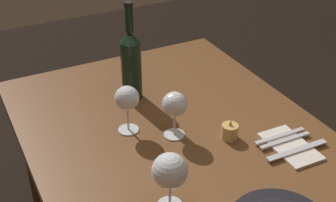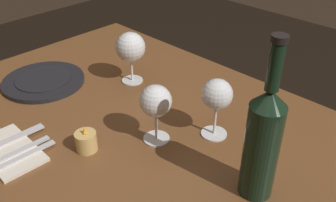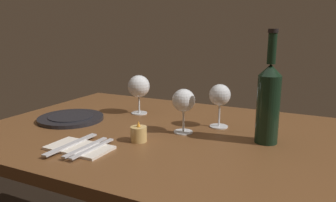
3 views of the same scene
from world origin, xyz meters
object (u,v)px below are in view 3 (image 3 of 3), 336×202
(dinner_plate, at_px, (71,118))
(fork_inner, at_px, (86,147))
(folded_napkin, at_px, (79,148))
(wine_bottle, at_px, (268,101))
(fork_outer, at_px, (93,148))
(wine_glass_left, at_px, (139,87))
(table_knife, at_px, (71,144))
(wine_glass_right, at_px, (184,102))
(wine_glass_centre, at_px, (220,96))
(votive_candle, at_px, (139,134))

(dinner_plate, xyz_separation_m, fork_inner, (-0.27, 0.23, 0.00))
(folded_napkin, height_order, fork_inner, fork_inner)
(wine_bottle, distance_m, fork_outer, 0.55)
(dinner_plate, bearing_deg, wine_glass_left, -132.61)
(fork_inner, height_order, fork_outer, same)
(folded_napkin, bearing_deg, table_knife, 0.00)
(wine_glass_left, bearing_deg, dinner_plate, 47.39)
(wine_glass_left, relative_size, wine_glass_right, 1.06)
(wine_bottle, distance_m, folded_napkin, 0.59)
(wine_glass_left, bearing_deg, wine_glass_centre, 174.15)
(wine_bottle, relative_size, votive_candle, 5.22)
(wine_glass_left, bearing_deg, folded_napkin, 97.18)
(table_knife, bearing_deg, wine_glass_left, -86.74)
(wine_glass_right, distance_m, wine_glass_centre, 0.15)
(wine_glass_left, xyz_separation_m, table_knife, (-0.02, 0.43, -0.10))
(votive_candle, height_order, table_knife, votive_candle)
(folded_napkin, bearing_deg, wine_glass_centre, -127.33)
(wine_glass_centre, bearing_deg, folded_napkin, 52.67)
(fork_inner, bearing_deg, dinner_plate, -40.79)
(wine_glass_centre, relative_size, wine_bottle, 0.45)
(wine_bottle, relative_size, fork_inner, 1.94)
(wine_glass_right, xyz_separation_m, fork_inner, (0.19, 0.28, -0.10))
(dinner_plate, relative_size, fork_inner, 1.39)
(wine_glass_left, bearing_deg, votive_candle, 120.84)
(folded_napkin, xyz_separation_m, fork_outer, (-0.05, 0.00, 0.01))
(wine_glass_left, height_order, table_knife, wine_glass_left)
(wine_glass_right, height_order, wine_glass_centre, wine_glass_centre)
(wine_glass_left, xyz_separation_m, fork_outer, (-0.10, 0.43, -0.10))
(wine_glass_left, relative_size, table_knife, 0.77)
(wine_glass_left, bearing_deg, fork_outer, 103.55)
(table_knife, bearing_deg, fork_outer, 180.00)
(wine_glass_left, relative_size, folded_napkin, 0.84)
(table_knife, bearing_deg, dinner_plate, -47.37)
(dinner_plate, relative_size, table_knife, 1.19)
(dinner_plate, relative_size, fork_outer, 1.39)
(wine_glass_left, bearing_deg, fork_inner, 100.40)
(fork_inner, xyz_separation_m, table_knife, (0.05, 0.00, 0.00))
(wine_glass_right, distance_m, votive_candle, 0.19)
(fork_outer, bearing_deg, wine_glass_left, -76.45)
(table_knife, bearing_deg, wine_glass_centre, -129.96)
(votive_candle, xyz_separation_m, table_knife, (0.15, 0.14, -0.01))
(wine_bottle, distance_m, fork_inner, 0.57)
(wine_glass_right, bearing_deg, fork_inner, 56.11)
(wine_glass_right, relative_size, folded_napkin, 0.79)
(wine_glass_left, distance_m, votive_candle, 0.36)
(wine_glass_centre, xyz_separation_m, folded_napkin, (0.30, 0.40, -0.11))
(dinner_plate, height_order, fork_inner, dinner_plate)
(wine_glass_right, bearing_deg, votive_candle, 57.87)
(wine_bottle, relative_size, fork_outer, 1.94)
(wine_glass_centre, height_order, wine_bottle, wine_bottle)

